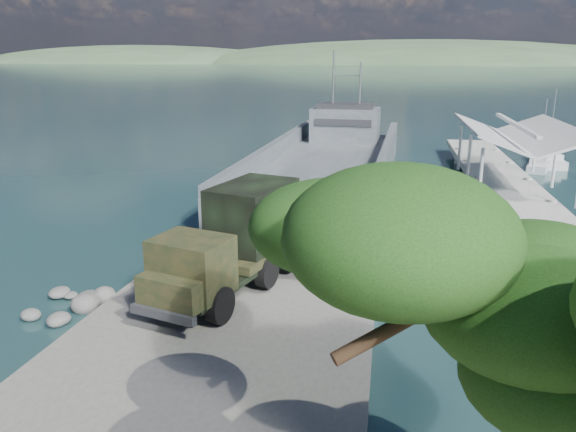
{
  "coord_description": "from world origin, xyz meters",
  "views": [
    {
      "loc": [
        5.13,
        -17.09,
        9.38
      ],
      "look_at": [
        1.06,
        6.0,
        2.58
      ],
      "focal_mm": 35.0,
      "sensor_mm": 36.0,
      "label": 1
    }
  ],
  "objects_px": {
    "sailboat_near": "(548,161)",
    "sailboat_far": "(539,166)",
    "overhang_tree": "(559,308)",
    "landing_craft": "(328,172)",
    "military_truck": "(235,240)",
    "pier": "(513,184)",
    "soldier": "(185,294)"
  },
  "relations": [
    {
      "from": "pier",
      "to": "sailboat_far",
      "type": "relative_size",
      "value": 7.33
    },
    {
      "from": "sailboat_near",
      "to": "overhang_tree",
      "type": "relative_size",
      "value": 0.79
    },
    {
      "from": "landing_craft",
      "to": "sailboat_near",
      "type": "xyz_separation_m",
      "value": [
        18.19,
        10.59,
        -0.5
      ]
    },
    {
      "from": "soldier",
      "to": "sailboat_far",
      "type": "distance_m",
      "value": 37.64
    },
    {
      "from": "landing_craft",
      "to": "sailboat_far",
      "type": "xyz_separation_m",
      "value": [
        16.9,
        8.28,
        -0.54
      ]
    },
    {
      "from": "landing_craft",
      "to": "sailboat_near",
      "type": "distance_m",
      "value": 21.05
    },
    {
      "from": "landing_craft",
      "to": "soldier",
      "type": "relative_size",
      "value": 21.05
    },
    {
      "from": "sailboat_far",
      "to": "military_truck",
      "type": "bearing_deg",
      "value": -102.77
    },
    {
      "from": "pier",
      "to": "sailboat_far",
      "type": "distance_m",
      "value": 14.4
    },
    {
      "from": "soldier",
      "to": "military_truck",
      "type": "bearing_deg",
      "value": 58.46
    },
    {
      "from": "pier",
      "to": "sailboat_far",
      "type": "xyz_separation_m",
      "value": [
        4.84,
        13.5,
        -1.28
      ]
    },
    {
      "from": "pier",
      "to": "sailboat_far",
      "type": "height_order",
      "value": "sailboat_far"
    },
    {
      "from": "sailboat_far",
      "to": "pier",
      "type": "bearing_deg",
      "value": -90.51
    },
    {
      "from": "overhang_tree",
      "to": "pier",
      "type": "bearing_deg",
      "value": 79.04
    },
    {
      "from": "military_truck",
      "to": "sailboat_far",
      "type": "bearing_deg",
      "value": 74.05
    },
    {
      "from": "landing_craft",
      "to": "overhang_tree",
      "type": "bearing_deg",
      "value": -76.58
    },
    {
      "from": "pier",
      "to": "overhang_tree",
      "type": "distance_m",
      "value": 29.54
    },
    {
      "from": "pier",
      "to": "overhang_tree",
      "type": "relative_size",
      "value": 5.18
    },
    {
      "from": "pier",
      "to": "sailboat_far",
      "type": "bearing_deg",
      "value": 70.29
    },
    {
      "from": "landing_craft",
      "to": "sailboat_near",
      "type": "relative_size",
      "value": 5.27
    },
    {
      "from": "sailboat_near",
      "to": "sailboat_far",
      "type": "height_order",
      "value": "sailboat_near"
    },
    {
      "from": "landing_craft",
      "to": "sailboat_near",
      "type": "bearing_deg",
      "value": 32.74
    },
    {
      "from": "sailboat_near",
      "to": "sailboat_far",
      "type": "bearing_deg",
      "value": -122.96
    },
    {
      "from": "landing_craft",
      "to": "sailboat_far",
      "type": "bearing_deg",
      "value": 28.63
    },
    {
      "from": "military_truck",
      "to": "overhang_tree",
      "type": "distance_m",
      "value": 15.51
    },
    {
      "from": "military_truck",
      "to": "sailboat_near",
      "type": "height_order",
      "value": "sailboat_near"
    },
    {
      "from": "military_truck",
      "to": "sailboat_far",
      "type": "height_order",
      "value": "sailboat_far"
    },
    {
      "from": "landing_craft",
      "to": "soldier",
      "type": "bearing_deg",
      "value": -93.29
    },
    {
      "from": "pier",
      "to": "military_truck",
      "type": "height_order",
      "value": "pier"
    },
    {
      "from": "pier",
      "to": "sailboat_near",
      "type": "xyz_separation_m",
      "value": [
        6.12,
        15.81,
        -1.24
      ]
    },
    {
      "from": "soldier",
      "to": "sailboat_far",
      "type": "height_order",
      "value": "sailboat_far"
    },
    {
      "from": "landing_craft",
      "to": "overhang_tree",
      "type": "relative_size",
      "value": 4.19
    }
  ]
}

